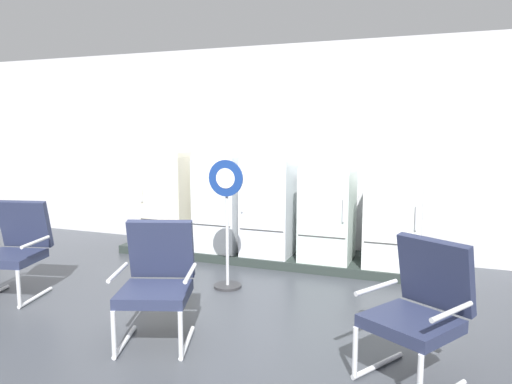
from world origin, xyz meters
The scene contains 12 objects.
ground centered at (0.00, 0.00, -0.03)m, with size 12.00×10.00×0.05m, color #383C42.
back_wall centered at (0.00, 3.66, 1.52)m, with size 11.76×0.12×3.02m.
display_plinth centered at (0.00, 3.02, 0.06)m, with size 4.52×0.95×0.12m, color #28312E.
refrigerator_0 centered at (-1.59, 2.94, 0.98)m, with size 0.65×0.72×1.63m.
refrigerator_1 centered at (-0.77, 2.89, 0.95)m, with size 0.61×0.64×1.57m.
refrigerator_2 centered at (-0.05, 2.93, 0.94)m, with size 0.65×0.70×1.55m.
refrigerator_3 centered at (0.75, 2.93, 0.90)m, with size 0.65×0.70×1.48m.
refrigerator_4 centered at (1.58, 2.92, 0.87)m, with size 0.67×0.69×1.43m.
armchair_left centered at (-2.21, 0.71, 0.56)m, with size 0.73×0.78×1.03m.
armchair_right centered at (1.97, 0.39, 0.56)m, with size 0.84×0.87×1.03m.
armchair_center centered at (-0.17, 0.29, 0.56)m, with size 0.77×0.82×1.03m.
sign_stand centered at (-0.15, 1.72, 0.68)m, with size 0.41×0.32×1.47m.
Camera 1 is at (2.01, -3.10, 1.83)m, focal length 33.35 mm.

